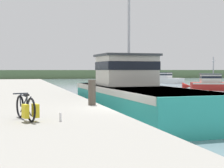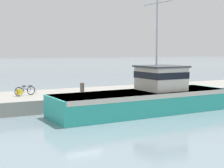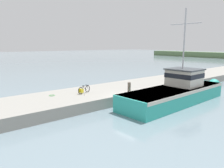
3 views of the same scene
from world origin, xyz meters
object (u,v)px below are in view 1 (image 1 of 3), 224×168
(bicycle_touring, at_px, (27,108))
(water_bottle_by_bike, at_px, (60,117))
(boat_green_anchored, at_px, (214,84))
(boat_orange_near, at_px, (167,79))
(fishing_boat_main, at_px, (133,94))
(mooring_post, at_px, (92,92))

(bicycle_touring, relative_size, water_bottle_by_bike, 6.85)
(boat_green_anchored, height_order, water_bottle_by_bike, boat_green_anchored)
(boat_orange_near, bearing_deg, boat_green_anchored, -128.17)
(fishing_boat_main, height_order, water_bottle_by_bike, fishing_boat_main)
(boat_green_anchored, distance_m, water_bottle_by_bike, 32.88)
(fishing_boat_main, xyz_separation_m, water_bottle_by_bike, (-4.73, -7.78, -0.03))
(boat_green_anchored, xyz_separation_m, bicycle_touring, (-21.53, -25.19, 0.54))
(boat_green_anchored, bearing_deg, mooring_post, 159.88)
(boat_orange_near, distance_m, bicycle_touring, 52.98)
(boat_orange_near, distance_m, water_bottle_by_bike, 52.92)
(fishing_boat_main, height_order, boat_orange_near, fishing_boat_main)
(boat_orange_near, height_order, water_bottle_by_bike, boat_orange_near)
(fishing_boat_main, height_order, bicycle_touring, fishing_boat_main)
(boat_green_anchored, height_order, bicycle_touring, boat_green_anchored)
(fishing_boat_main, xyz_separation_m, bicycle_touring, (-5.61, -7.38, 0.19))
(boat_orange_near, bearing_deg, bicycle_touring, -146.68)
(mooring_post, xyz_separation_m, water_bottle_by_bike, (-1.74, -4.02, -0.39))
(fishing_boat_main, relative_size, water_bottle_by_bike, 63.64)
(boat_orange_near, bearing_deg, water_bottle_by_bike, -145.64)
(boat_orange_near, bearing_deg, mooring_post, -146.01)
(mooring_post, bearing_deg, water_bottle_by_bike, -113.37)
(boat_green_anchored, distance_m, boat_orange_near, 21.69)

